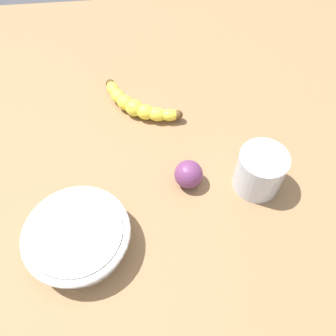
{
  "coord_description": "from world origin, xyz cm",
  "views": [
    {
      "loc": [
        -8.67,
        -40.79,
        59.82
      ],
      "look_at": [
        -4.79,
        -3.23,
        5.0
      ],
      "focal_mm": 37.55,
      "sensor_mm": 36.0,
      "label": 1
    }
  ],
  "objects_px": {
    "ceramic_bowl": "(78,237)",
    "plum_fruit": "(189,174)",
    "smoothie_glass": "(259,172)",
    "banana": "(137,105)"
  },
  "relations": [
    {
      "from": "ceramic_bowl",
      "to": "plum_fruit",
      "type": "height_order",
      "value": "plum_fruit"
    },
    {
      "from": "banana",
      "to": "plum_fruit",
      "type": "distance_m",
      "value": 0.21
    },
    {
      "from": "ceramic_bowl",
      "to": "banana",
      "type": "bearing_deg",
      "value": 69.67
    },
    {
      "from": "banana",
      "to": "smoothie_glass",
      "type": "bearing_deg",
      "value": -6.79
    },
    {
      "from": "banana",
      "to": "plum_fruit",
      "type": "bearing_deg",
      "value": -28.14
    },
    {
      "from": "banana",
      "to": "ceramic_bowl",
      "type": "height_order",
      "value": "ceramic_bowl"
    },
    {
      "from": "smoothie_glass",
      "to": "plum_fruit",
      "type": "bearing_deg",
      "value": 172.5
    },
    {
      "from": "ceramic_bowl",
      "to": "plum_fruit",
      "type": "distance_m",
      "value": 0.22
    },
    {
      "from": "smoothie_glass",
      "to": "ceramic_bowl",
      "type": "xyz_separation_m",
      "value": [
        -0.32,
        -0.09,
        -0.01
      ]
    },
    {
      "from": "banana",
      "to": "plum_fruit",
      "type": "relative_size",
      "value": 3.1
    }
  ]
}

